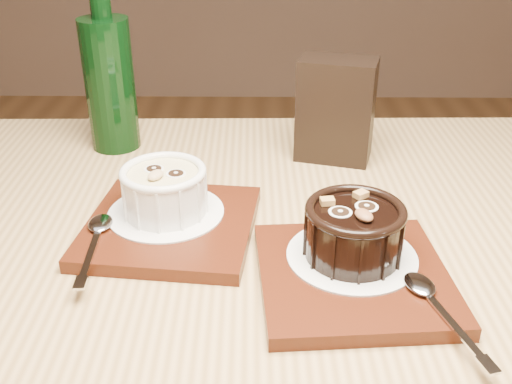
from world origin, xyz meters
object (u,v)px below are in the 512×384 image
tray_right (353,277)px  ramekin_dark (354,229)px  table (256,328)px  green_bottle (109,79)px  tray_left (170,226)px  ramekin_white (164,188)px  condiment_stand (336,110)px

tray_right → ramekin_dark: ramekin_dark is taller
table → ramekin_dark: size_ratio=12.39×
ramekin_dark → green_bottle: bearing=112.4°
tray_right → green_bottle: 0.45m
tray_left → ramekin_dark: ramekin_dark is taller
green_bottle → ramekin_white: bearing=-64.5°
tray_left → ramekin_white: (-0.01, 0.02, 0.04)m
ramekin_dark → table: bearing=148.8°
tray_right → condiment_stand: size_ratio=1.29×
table → ramekin_white: ramekin_white is taller
green_bottle → ramekin_dark: bearing=-45.1°
condiment_stand → green_bottle: (-0.31, 0.04, 0.03)m
tray_left → table: bearing=-29.0°
tray_right → green_bottle: size_ratio=0.70×
tray_left → ramekin_dark: size_ratio=1.83×
tray_left → ramekin_dark: (0.19, -0.07, 0.04)m
table → condiment_stand: size_ratio=8.68×
ramekin_white → green_bottle: green_bottle is taller
green_bottle → table: bearing=-54.4°
ramekin_white → condiment_stand: condiment_stand is taller
table → condiment_stand: (0.10, 0.25, 0.16)m
ramekin_white → ramekin_dark: ramekin_dark is taller
ramekin_dark → ramekin_white: bearing=134.5°
ramekin_white → condiment_stand: bearing=65.6°
tray_right → green_bottle: bearing=132.7°
condiment_stand → ramekin_white: bearing=-138.3°
condiment_stand → green_bottle: bearing=173.5°
condiment_stand → ramekin_dark: bearing=-91.9°
tray_left → tray_right: same height
green_bottle → condiment_stand: bearing=-6.5°
ramekin_white → ramekin_dark: bearing=1.0°
tray_left → ramekin_dark: bearing=-19.4°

